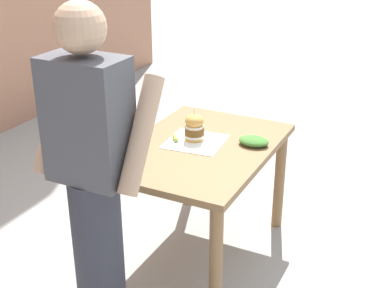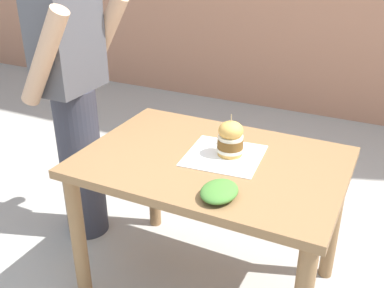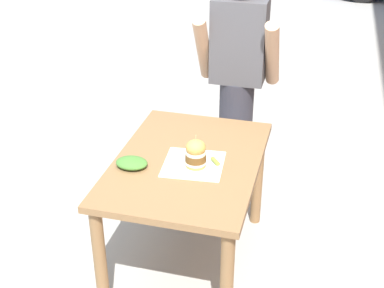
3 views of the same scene
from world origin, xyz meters
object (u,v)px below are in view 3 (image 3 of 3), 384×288
Objects in this scene: pickle_spear at (215,161)px; side_salad at (132,163)px; patio_table at (188,178)px; sandwich at (196,154)px; diner_across_table at (237,83)px.

side_salad reaches higher than pickle_spear.
side_salad is (-0.28, -0.15, 0.14)m from patio_table.
pickle_spear is (0.10, 0.06, -0.07)m from sandwich.
patio_table is at bearing 28.55° from side_salad.
patio_table is 0.35m from side_salad.
sandwich is 0.13m from pickle_spear.
diner_across_table reaches higher than pickle_spear.
side_salad is 1.10m from diner_across_table.
pickle_spear is 0.40× the size of side_salad.
patio_table is 16.07× the size of pickle_spear.
diner_across_table is at bearing 68.40° from side_salad.
sandwich reaches higher than patio_table.
diner_across_table reaches higher than patio_table.
side_salad is (-0.44, -0.15, 0.01)m from pickle_spear.
side_salad is at bearing -164.93° from sandwich.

